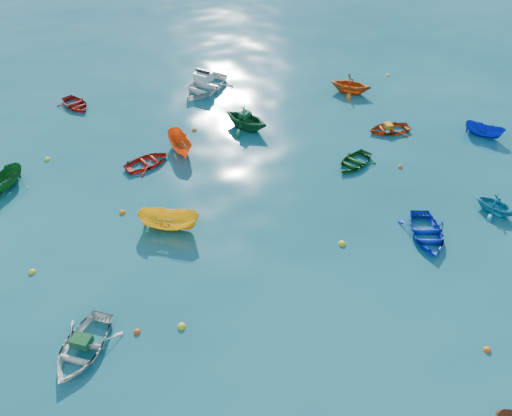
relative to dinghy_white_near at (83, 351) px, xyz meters
name	(u,v)px	position (x,y,z in m)	size (l,w,h in m)	color
ground	(293,279)	(9.54, 0.69, 0.00)	(160.00, 160.00, 0.00)	#0B4350
dinghy_white_near	(83,351)	(0.00, 0.00, 0.00)	(2.48, 3.47, 0.72)	silver
dinghy_blue_se	(425,237)	(17.06, 1.02, 0.00)	(2.42, 3.38, 0.70)	#0E26B7
sampan_yellow_mid	(170,228)	(4.93, 6.12, 0.00)	(1.22, 3.24, 1.25)	yellow
dinghy_green_e	(353,165)	(16.72, 8.02, 0.00)	(2.05, 2.86, 0.59)	#114913
dinghy_cyan_se	(493,212)	(21.66, 1.44, 0.00)	(2.00, 2.32, 1.22)	teal
dinghy_red_nw	(148,164)	(4.93, 12.33, 0.00)	(2.05, 2.86, 0.59)	#B81B0F
sampan_orange_n	(181,151)	(7.19, 13.13, 0.00)	(1.15, 3.05, 1.18)	#F75D17
dinghy_green_n	(246,128)	(11.96, 14.32, 0.00)	(2.83, 3.28, 1.73)	#135228
dinghy_red_ne	(388,131)	(20.83, 10.71, 0.00)	(2.03, 2.84, 0.59)	#AD390E
sampan_blue_far	(482,136)	(26.37, 8.07, 0.00)	(0.95, 2.51, 0.97)	#0E22B3
dinghy_red_far	(76,107)	(1.38, 21.41, 0.00)	(2.06, 2.88, 0.60)	#9C160D
dinghy_orange_far	(350,93)	(21.06, 16.58, 0.00)	(2.62, 3.04, 1.60)	#C55112
sampan_green_far	(6,189)	(-3.19, 12.64, 0.00)	(1.12, 2.97, 1.15)	#12511B
motorboat_white	(204,90)	(10.82, 20.76, 0.00)	(3.35, 4.69, 1.57)	silver
tarp_green_a	(82,341)	(0.06, 0.08, 0.54)	(0.75, 0.57, 0.37)	#124923
tarp_green_b	(245,114)	(11.91, 14.40, 1.03)	(0.69, 0.52, 0.33)	#134E2A
tarp_orange_b	(388,126)	(20.74, 10.72, 0.44)	(0.61, 0.46, 0.29)	orange
buoy_or_a	(137,332)	(2.21, 0.17, 0.00)	(0.30, 0.30, 0.30)	#CF450B
buoy_ye_a	(182,327)	(4.03, -0.20, 0.00)	(0.36, 0.36, 0.36)	yellow
buoy_or_b	(487,350)	(15.43, -5.58, 0.00)	(0.30, 0.30, 0.30)	#ED530C
buoy_ye_b	(32,272)	(-1.87, 5.28, 0.00)	(0.33, 0.33, 0.33)	yellow
buoy_or_c	(123,213)	(2.79, 8.24, 0.00)	(0.34, 0.34, 0.34)	orange
buoy_ye_c	(342,244)	(12.79, 1.99, 0.00)	(0.37, 0.37, 0.37)	yellow
buoy_or_d	(400,167)	(19.24, 6.81, 0.00)	(0.31, 0.31, 0.31)	#E6520C
buoy_ye_d	(48,160)	(-0.83, 14.97, 0.00)	(0.34, 0.34, 0.34)	yellow
buoy_or_e	(194,130)	(8.61, 15.28, 0.00)	(0.33, 0.33, 0.33)	orange
buoy_ye_e	(388,76)	(25.36, 18.17, 0.00)	(0.31, 0.31, 0.31)	yellow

